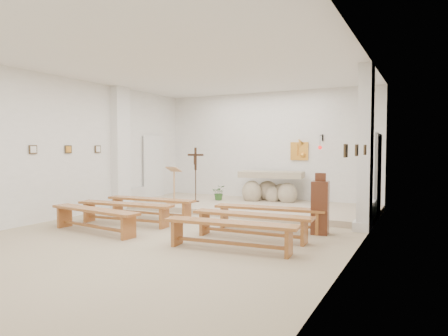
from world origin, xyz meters
The scene contains 29 objects.
ground centered at (0.00, 0.00, 0.00)m, with size 7.00×10.00×0.00m, color tan.
wall_left centered at (-3.49, 0.00, 1.75)m, with size 0.02×10.00×3.50m, color white.
wall_right centered at (3.49, 0.00, 1.75)m, with size 0.02×10.00×3.50m, color white.
wall_back centered at (0.00, 4.99, 1.75)m, with size 7.00×0.02×3.50m, color white.
ceiling centered at (0.00, 0.00, 3.49)m, with size 7.00×10.00×0.02m, color silver.
sanctuary_platform centered at (0.00, 3.50, 0.07)m, with size 6.98×3.00×0.15m, color #BCAD91.
pilaster_left centered at (-3.37, 2.00, 1.75)m, with size 0.26×0.55×3.50m, color white.
pilaster_right centered at (3.37, 2.00, 1.75)m, with size 0.26×0.55×3.50m, color white.
gold_wall_relief centered at (1.05, 4.96, 1.65)m, with size 0.55×0.04×0.55m, color gold.
sanctuary_lamp centered at (1.75, 4.71, 1.81)m, with size 0.11×0.36×0.44m.
station_frame_left_front centered at (-3.47, -0.80, 1.72)m, with size 0.03×0.20×0.20m, color #41311C.
station_frame_left_mid centered at (-3.47, 0.20, 1.72)m, with size 0.03×0.20×0.20m, color #41311C.
station_frame_left_rear centered at (-3.47, 1.20, 1.72)m, with size 0.03×0.20×0.20m, color #41311C.
station_frame_right_front centered at (3.47, -0.80, 1.72)m, with size 0.03×0.20×0.20m, color #41311C.
station_frame_right_mid centered at (3.47, 0.20, 1.72)m, with size 0.03×0.20×0.20m, color #41311C.
station_frame_right_rear centered at (3.47, 1.20, 1.72)m, with size 0.03×0.20×0.20m, color #41311C.
radiator_left centered at (-3.43, 2.70, 0.27)m, with size 0.10×0.85×0.52m, color silver.
radiator_right centered at (3.43, 2.70, 0.27)m, with size 0.10×0.85×0.52m, color silver.
altar centered at (0.34, 4.40, 0.53)m, with size 1.98×0.99×0.98m.
lectern centered at (-1.94, 2.60, 0.69)m, with size 0.41×0.36×1.09m.
crucifix_stand centered at (-1.58, 3.21, 1.08)m, with size 0.48×0.21×1.61m.
potted_plant centered at (-1.12, 3.84, 0.38)m, with size 0.42×0.36×0.46m, color #2E5E25.
donation_pedestal centered at (2.62, 1.17, 0.55)m, with size 0.37×0.37×1.25m.
bench_left_front centered at (-1.57, 1.04, 0.38)m, with size 2.39×0.51×0.50m.
bench_right_front centered at (1.57, 1.04, 0.38)m, with size 2.40×0.63×0.50m.
bench_left_second centered at (-1.57, 0.10, 0.38)m, with size 2.39×0.60×0.50m.
bench_right_second centered at (1.57, 0.10, 0.38)m, with size 2.38×0.47×0.50m.
bench_left_third centered at (-1.57, -0.84, 0.38)m, with size 2.40×0.66×0.50m.
bench_right_third centered at (1.57, -0.84, 0.38)m, with size 2.39×0.60×0.50m.
Camera 1 is at (4.58, -6.89, 1.77)m, focal length 32.00 mm.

